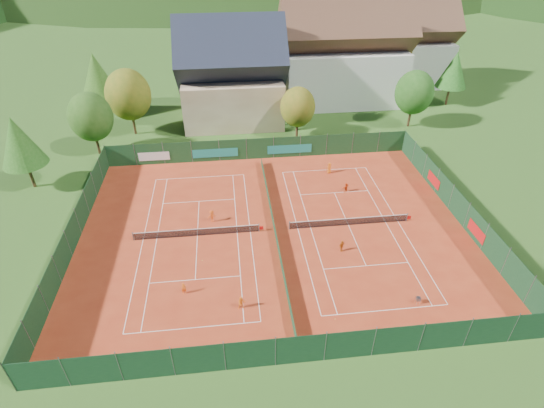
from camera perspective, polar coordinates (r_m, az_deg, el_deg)
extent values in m
plane|color=#284F18|center=(44.63, 0.29, -3.58)|extent=(600.00, 600.00, 0.00)
cube|color=#A63118|center=(44.62, 0.29, -3.56)|extent=(40.00, 32.00, 0.01)
cube|color=white|center=(54.38, -9.63, 3.58)|extent=(10.97, 0.06, 0.00)
cube|color=white|center=(36.02, -10.58, -16.04)|extent=(10.97, 0.06, 0.00)
cube|color=white|center=(45.36, -16.93, -4.60)|extent=(0.06, 23.77, 0.00)
cube|color=white|center=(44.44, -2.93, -3.77)|extent=(0.06, 23.77, 0.00)
cube|color=white|center=(45.10, -15.22, -4.51)|extent=(0.06, 23.77, 0.00)
cube|color=white|center=(44.41, -4.70, -3.89)|extent=(0.06, 23.77, 0.00)
cube|color=white|center=(49.74, -9.78, 0.36)|extent=(8.23, 0.06, 0.00)
cube|color=white|center=(39.75, -10.28, -9.96)|extent=(8.23, 0.06, 0.00)
cube|color=white|center=(44.57, -10.00, -4.22)|extent=(0.06, 12.80, 0.00)
cube|color=white|center=(55.62, 7.06, 4.57)|extent=(10.97, 0.06, 0.00)
cube|color=white|center=(37.87, 15.02, -13.63)|extent=(10.97, 0.06, 0.00)
cube|color=white|center=(44.92, 3.49, -3.32)|extent=(0.06, 23.77, 0.00)
cube|color=white|center=(47.82, 16.57, -2.27)|extent=(0.06, 23.77, 0.00)
cube|color=white|center=(45.15, 5.20, -3.19)|extent=(0.06, 23.77, 0.00)
cube|color=white|center=(47.33, 15.03, -2.40)|extent=(0.06, 23.77, 0.00)
cube|color=white|center=(51.09, 8.38, 1.51)|extent=(8.23, 0.06, 0.00)
cube|color=white|center=(41.43, 12.54, -8.10)|extent=(8.23, 0.06, 0.00)
cube|color=white|center=(46.07, 10.24, -2.79)|extent=(0.06, 12.80, 0.00)
cylinder|color=#59595B|center=(45.26, -18.17, -4.16)|extent=(0.10, 0.10, 1.02)
cylinder|color=#59595B|center=(44.18, -1.77, -3.19)|extent=(0.10, 0.10, 1.02)
cube|color=black|center=(44.29, -10.06, -3.77)|extent=(12.80, 0.02, 0.86)
cube|color=white|center=(44.03, -10.11, -3.33)|extent=(12.80, 0.04, 0.06)
cube|color=red|center=(44.23, -1.44, -3.23)|extent=(0.40, 0.04, 0.40)
cylinder|color=#59595B|center=(44.49, 2.35, -2.90)|extent=(0.10, 0.10, 1.02)
cylinder|color=#59595B|center=(47.88, 17.68, -1.70)|extent=(0.10, 0.10, 1.02)
cube|color=black|center=(45.80, 10.29, -2.35)|extent=(12.80, 0.02, 0.86)
cube|color=white|center=(45.55, 10.35, -1.91)|extent=(12.80, 0.04, 0.06)
cube|color=red|center=(48.02, 17.94, -1.74)|extent=(0.40, 0.04, 0.40)
cube|color=#13351E|center=(44.31, 0.30, -3.05)|extent=(0.03, 28.80, 1.00)
cube|color=#163D1D|center=(57.30, -1.62, 7.47)|extent=(40.00, 0.04, 3.00)
cube|color=teal|center=(57.26, -7.64, 6.80)|extent=(6.00, 0.03, 1.20)
cube|color=teal|center=(57.82, 2.38, 7.38)|extent=(6.00, 0.03, 1.20)
cube|color=silver|center=(58.05, -15.58, 6.20)|extent=(4.00, 0.03, 1.20)
cube|color=#12331C|center=(32.40, 3.85, -18.95)|extent=(40.00, 0.04, 3.00)
cube|color=#14381B|center=(46.27, -25.17, -3.51)|extent=(0.04, 32.00, 3.00)
cube|color=#12321A|center=(49.81, 23.80, -0.28)|extent=(0.04, 32.00, 3.00)
cube|color=#B21414|center=(47.23, 25.77, -3.33)|extent=(0.03, 3.00, 1.20)
cube|color=#B21414|center=(54.30, 20.91, 3.04)|extent=(0.03, 3.00, 1.20)
cube|color=beige|center=(69.20, -5.28, 14.03)|extent=(15.00, 12.00, 7.00)
cube|color=#1E2333|center=(67.23, -5.59, 19.22)|extent=(16.20, 12.00, 12.00)
cube|color=silver|center=(77.23, 9.34, 16.70)|extent=(20.00, 11.00, 9.00)
cube|color=brown|center=(75.40, 9.88, 21.94)|extent=(21.60, 11.00, 11.00)
cube|color=silver|center=(89.16, 17.12, 17.75)|extent=(16.00, 10.00, 8.00)
cube|color=brown|center=(87.67, 17.88, 21.79)|extent=(17.28, 10.00, 10.00)
cylinder|color=#412B17|center=(63.32, -22.39, 7.43)|extent=(0.36, 0.36, 2.80)
ellipsoid|color=#285217|center=(61.78, -23.20, 10.72)|extent=(5.72, 5.72, 6.58)
cylinder|color=#473019|center=(67.59, -18.06, 10.20)|extent=(0.36, 0.36, 3.15)
ellipsoid|color=olive|center=(66.00, -18.77, 13.74)|extent=(6.44, 6.44, 7.40)
cylinder|color=#4C2F1B|center=(76.15, -21.69, 12.30)|extent=(0.36, 0.36, 3.50)
cone|color=#2D5C1A|center=(74.61, -22.53, 15.82)|extent=(5.60, 5.60, 6.50)
cylinder|color=#472919|center=(63.50, 3.37, 9.96)|extent=(0.36, 0.36, 2.45)
ellipsoid|color=olive|center=(62.13, 3.48, 12.90)|extent=(5.01, 5.01, 5.76)
cylinder|color=#452D18|center=(70.34, 17.99, 11.00)|extent=(0.36, 0.36, 2.80)
ellipsoid|color=#215317|center=(68.95, 18.59, 14.03)|extent=(5.72, 5.72, 6.58)
cylinder|color=#472B19|center=(81.30, 22.55, 13.30)|extent=(0.36, 0.36, 3.15)
cone|color=#21601B|center=(79.98, 23.28, 16.27)|extent=(5.04, 5.04, 5.85)
cylinder|color=#4B331A|center=(58.60, -29.67, 3.38)|extent=(0.36, 0.36, 3.15)
cone|color=#275C1A|center=(56.76, -30.95, 7.25)|extent=(5.04, 5.04, 5.85)
cylinder|color=#4E341B|center=(84.78, 15.25, 15.62)|extent=(0.36, 0.36, 3.50)
ellipsoid|color=olive|center=(83.40, 15.79, 18.85)|extent=(7.15, 7.15, 8.22)
ellipsoid|color=black|center=(342.40, -4.38, 22.58)|extent=(440.00, 440.00, 242.00)
cylinder|color=slate|center=(38.76, 18.93, -12.30)|extent=(0.02, 0.02, 0.80)
cylinder|color=slate|center=(38.88, 19.34, -12.23)|extent=(0.02, 0.02, 0.80)
cylinder|color=slate|center=(38.94, 18.76, -11.99)|extent=(0.02, 0.02, 0.80)
cylinder|color=slate|center=(39.06, 19.17, -11.92)|extent=(0.02, 0.02, 0.80)
cube|color=slate|center=(38.81, 19.09, -11.95)|extent=(0.34, 0.34, 0.30)
ellipsoid|color=#CCD833|center=(38.79, 19.10, -11.92)|extent=(0.28, 0.28, 0.16)
sphere|color=#CCD833|center=(41.51, -9.35, -7.50)|extent=(0.07, 0.07, 0.07)
sphere|color=#CCD833|center=(36.37, 8.48, -15.05)|extent=(0.07, 0.07, 0.07)
imported|color=orange|center=(38.31, -11.76, -11.05)|extent=(0.50, 0.40, 1.19)
imported|color=orange|center=(36.39, -4.11, -13.12)|extent=(0.69, 0.56, 1.33)
imported|color=#E44E14|center=(45.92, -8.09, -1.62)|extent=(1.01, 0.73, 1.41)
imported|color=#CA5811|center=(42.21, 9.36, -5.57)|extent=(0.82, 0.64, 1.30)
imported|color=orange|center=(54.69, 7.72, 4.83)|extent=(0.85, 0.77, 1.46)
imported|color=#E34714|center=(51.20, 9.92, 2.21)|extent=(1.13, 0.90, 1.21)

